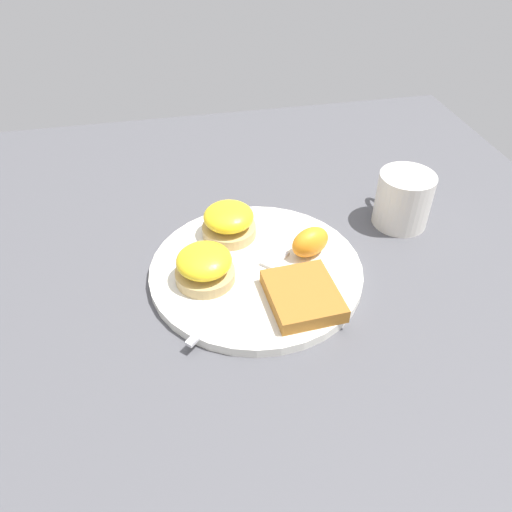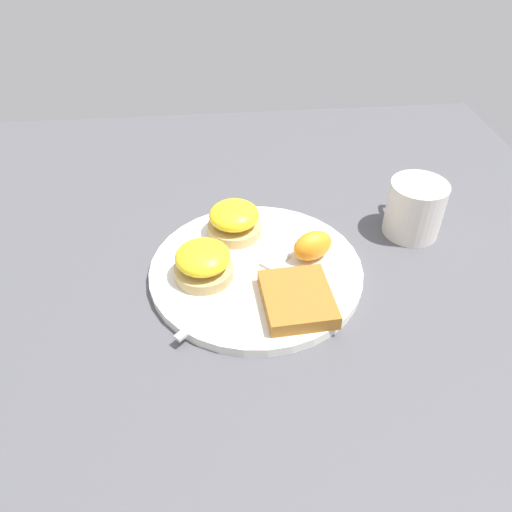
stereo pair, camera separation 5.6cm
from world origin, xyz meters
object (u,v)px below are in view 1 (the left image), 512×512
object	(u,v)px
hashbrown_patty	(303,295)
sandwich_benedict_left	(229,222)
sandwich_benedict_right	(205,266)
orange_wedge	(310,242)
fork	(247,286)
cup	(403,199)

from	to	relation	value
hashbrown_patty	sandwich_benedict_left	bearing A→B (deg)	23.84
sandwich_benedict_right	orange_wedge	size ratio (longest dim) A/B	1.36
hashbrown_patty	sandwich_benedict_right	bearing A→B (deg)	60.58
hashbrown_patty	fork	world-z (taller)	hashbrown_patty
sandwich_benedict_left	cup	distance (m)	0.28
sandwich_benedict_left	orange_wedge	distance (m)	0.13
fork	orange_wedge	bearing A→B (deg)	-63.32
sandwich_benedict_left	hashbrown_patty	world-z (taller)	sandwich_benedict_left
hashbrown_patty	orange_wedge	xyz separation A→B (m)	(0.09, -0.04, 0.01)
sandwich_benedict_left	hashbrown_patty	xyz separation A→B (m)	(-0.16, -0.07, -0.01)
sandwich_benedict_right	cup	world-z (taller)	cup
fork	cup	world-z (taller)	cup
sandwich_benedict_right	sandwich_benedict_left	bearing A→B (deg)	-27.42
sandwich_benedict_left	sandwich_benedict_right	world-z (taller)	same
hashbrown_patty	fork	xyz separation A→B (m)	(0.04, 0.07, -0.01)
sandwich_benedict_right	hashbrown_patty	world-z (taller)	sandwich_benedict_right
cup	sandwich_benedict_right	bearing A→B (deg)	105.40
sandwich_benedict_right	cup	size ratio (longest dim) A/B	0.71
cup	orange_wedge	bearing A→B (deg)	111.06
cup	fork	bearing A→B (deg)	113.23
fork	cup	xyz separation A→B (m)	(0.12, -0.27, 0.03)
sandwich_benedict_right	fork	size ratio (longest dim) A/B	0.49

